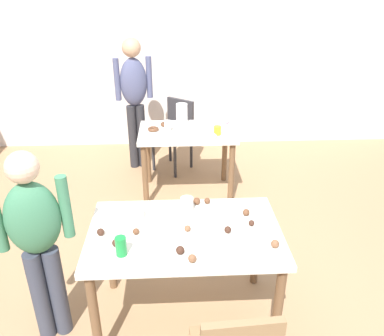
# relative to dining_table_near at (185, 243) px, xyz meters

# --- Properties ---
(ground_plane) EXTENTS (6.40, 6.40, 0.00)m
(ground_plane) POSITION_rel_dining_table_near_xyz_m (0.12, 0.13, -0.65)
(ground_plane) COLOR #9E7A56
(wall_back) EXTENTS (6.40, 0.10, 2.60)m
(wall_back) POSITION_rel_dining_table_near_xyz_m (0.12, 3.33, 0.65)
(wall_back) COLOR silver
(wall_back) RESTS_ON ground_plane
(dining_table_near) EXTENTS (1.24, 0.78, 0.75)m
(dining_table_near) POSITION_rel_dining_table_near_xyz_m (0.00, 0.00, 0.00)
(dining_table_near) COLOR silver
(dining_table_near) RESTS_ON ground_plane
(dining_table_far) EXTENTS (1.02, 0.67, 0.75)m
(dining_table_far) POSITION_rel_dining_table_near_xyz_m (0.09, 1.81, -0.02)
(dining_table_far) COLOR silver
(dining_table_far) RESTS_ON ground_plane
(chair_far_table) EXTENTS (0.56, 0.56, 0.87)m
(chair_far_table) POSITION_rel_dining_table_near_xyz_m (-0.03, 2.49, -0.16)
(chair_far_table) COLOR #2D2D33
(chair_far_table) RESTS_ON ground_plane
(person_girl_near) EXTENTS (0.45, 0.29, 1.37)m
(person_girl_near) POSITION_rel_dining_table_near_xyz_m (-0.90, -0.09, 0.16)
(person_girl_near) COLOR #383D4C
(person_girl_near) RESTS_ON ground_plane
(person_adult_far) EXTENTS (0.45, 0.27, 1.60)m
(person_adult_far) POSITION_rel_dining_table_near_xyz_m (-0.52, 2.54, 0.32)
(person_adult_far) COLOR #28282D
(person_adult_far) RESTS_ON ground_plane
(mixing_bowl) EXTENTS (0.19, 0.19, 0.07)m
(mixing_bowl) POSITION_rel_dining_table_near_xyz_m (-0.36, 0.15, 0.13)
(mixing_bowl) COLOR white
(mixing_bowl) RESTS_ON dining_table_near
(soda_can) EXTENTS (0.07, 0.07, 0.12)m
(soda_can) POSITION_rel_dining_table_near_xyz_m (-0.38, -0.22, 0.16)
(soda_can) COLOR #198438
(soda_can) RESTS_ON dining_table_near
(fork_near) EXTENTS (0.17, 0.02, 0.01)m
(fork_near) POSITION_rel_dining_table_near_xyz_m (0.29, -0.26, 0.10)
(fork_near) COLOR silver
(fork_near) RESTS_ON dining_table_near
(cup_near_0) EXTENTS (0.09, 0.09, 0.11)m
(cup_near_0) POSITION_rel_dining_table_near_xyz_m (0.02, 0.23, 0.15)
(cup_near_0) COLOR white
(cup_near_0) RESTS_ON dining_table_near
(cake_ball_0) EXTENTS (0.04, 0.04, 0.04)m
(cake_ball_0) POSITION_rel_dining_table_near_xyz_m (0.17, 0.33, 0.12)
(cake_ball_0) COLOR brown
(cake_ball_0) RESTS_ON dining_table_near
(cake_ball_1) EXTENTS (0.05, 0.05, 0.05)m
(cake_ball_1) POSITION_rel_dining_table_near_xyz_m (0.03, -0.31, 0.12)
(cake_ball_1) COLOR brown
(cake_ball_1) RESTS_ON dining_table_near
(cake_ball_2) EXTENTS (0.05, 0.05, 0.05)m
(cake_ball_2) POSITION_rel_dining_table_near_xyz_m (-0.53, -0.02, 0.12)
(cake_ball_2) COLOR #3D2319
(cake_ball_2) RESTS_ON dining_table_near
(cake_ball_3) EXTENTS (0.05, 0.05, 0.05)m
(cake_ball_3) POSITION_rel_dining_table_near_xyz_m (0.27, -0.04, 0.12)
(cake_ball_3) COLOR #3D2319
(cake_ball_3) RESTS_ON dining_table_near
(cake_ball_4) EXTENTS (0.05, 0.05, 0.05)m
(cake_ball_4) POSITION_rel_dining_table_near_xyz_m (0.43, 0.16, 0.12)
(cake_ball_4) COLOR brown
(cake_ball_4) RESTS_ON dining_table_near
(cake_ball_5) EXTENTS (0.05, 0.05, 0.05)m
(cake_ball_5) POSITION_rel_dining_table_near_xyz_m (-0.42, -0.14, 0.12)
(cake_ball_5) COLOR #3D2319
(cake_ball_5) RESTS_ON dining_table_near
(cake_ball_6) EXTENTS (0.04, 0.04, 0.04)m
(cake_ball_6) POSITION_rel_dining_table_near_xyz_m (0.02, -0.00, 0.12)
(cake_ball_6) COLOR brown
(cake_ball_6) RESTS_ON dining_table_near
(cake_ball_7) EXTENTS (0.05, 0.05, 0.05)m
(cake_ball_7) POSITION_rel_dining_table_near_xyz_m (-0.04, -0.23, 0.12)
(cake_ball_7) COLOR #3D2319
(cake_ball_7) RESTS_ON dining_table_near
(cake_ball_8) EXTENTS (0.04, 0.04, 0.04)m
(cake_ball_8) POSITION_rel_dining_table_near_xyz_m (0.44, 0.04, 0.12)
(cake_ball_8) COLOR #3D2319
(cake_ball_8) RESTS_ON dining_table_near
(cake_ball_9) EXTENTS (0.05, 0.05, 0.05)m
(cake_ball_9) POSITION_rel_dining_table_near_xyz_m (0.10, 0.32, 0.12)
(cake_ball_9) COLOR brown
(cake_ball_9) RESTS_ON dining_table_near
(cake_ball_10) EXTENTS (0.05, 0.05, 0.05)m
(cake_ball_10) POSITION_rel_dining_table_near_xyz_m (0.54, -0.20, 0.12)
(cake_ball_10) COLOR brown
(cake_ball_10) RESTS_ON dining_table_near
(cake_ball_11) EXTENTS (0.04, 0.04, 0.04)m
(cake_ball_11) POSITION_rel_dining_table_near_xyz_m (-0.31, -0.02, 0.12)
(cake_ball_11) COLOR brown
(cake_ball_11) RESTS_ON dining_table_near
(pitcher_far) EXTENTS (0.13, 0.13, 0.22)m
(pitcher_far) POSITION_rel_dining_table_near_xyz_m (0.04, 2.05, 0.21)
(pitcher_far) COLOR white
(pitcher_far) RESTS_ON dining_table_far
(cup_far_0) EXTENTS (0.08, 0.08, 0.09)m
(cup_far_0) POSITION_rel_dining_table_near_xyz_m (0.39, 1.68, 0.14)
(cup_far_0) COLOR yellow
(cup_far_0) RESTS_ON dining_table_far
(cup_far_1) EXTENTS (0.07, 0.07, 0.12)m
(cup_far_1) POSITION_rel_dining_table_near_xyz_m (-0.12, 1.80, 0.16)
(cup_far_1) COLOR white
(cup_far_1) RESTS_ON dining_table_far
(donut_far_0) EXTENTS (0.12, 0.12, 0.03)m
(donut_far_0) POSITION_rel_dining_table_near_xyz_m (-0.27, 1.83, 0.12)
(donut_far_0) COLOR brown
(donut_far_0) RESTS_ON dining_table_far
(donut_far_1) EXTENTS (0.14, 0.14, 0.04)m
(donut_far_1) POSITION_rel_dining_table_near_xyz_m (0.31, 1.59, 0.12)
(donut_far_1) COLOR white
(donut_far_1) RESTS_ON dining_table_far
(donut_far_2) EXTENTS (0.13, 0.13, 0.04)m
(donut_far_2) POSITION_rel_dining_table_near_xyz_m (0.50, 2.03, 0.12)
(donut_far_2) COLOR pink
(donut_far_2) RESTS_ON dining_table_far
(donut_far_3) EXTENTS (0.12, 0.12, 0.03)m
(donut_far_3) POSITION_rel_dining_table_near_xyz_m (-0.14, 1.97, 0.12)
(donut_far_3) COLOR brown
(donut_far_3) RESTS_ON dining_table_far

